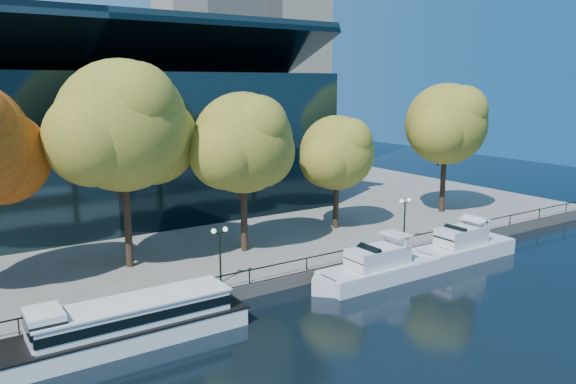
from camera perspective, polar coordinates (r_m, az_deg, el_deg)
ground at (r=38.31m, az=-1.44°, el=-12.03°), size 160.00×160.00×0.00m
promenade at (r=70.34m, az=-17.44°, el=-1.35°), size 90.00×67.08×1.00m
railing at (r=40.22m, az=-3.95°, el=-7.95°), size 88.20×0.08×0.99m
convention_building at (r=63.71m, az=-20.14°, el=4.54°), size 50.00×24.57×21.43m
tour_boat at (r=34.76m, az=-16.80°, el=-12.71°), size 16.00×3.57×3.04m
cruiser_near at (r=43.96m, az=9.14°, el=-7.56°), size 12.06×3.11×3.49m
cruiser_far at (r=50.66m, az=17.16°, el=-5.32°), size 11.15×3.09×3.64m
tree_2 at (r=43.48m, az=-16.19°, el=6.21°), size 12.24×10.04×15.78m
tree_3 at (r=46.23m, az=-4.38°, el=4.79°), size 10.36×8.49×13.31m
tree_4 at (r=54.07m, az=5.13°, el=3.83°), size 8.96×7.35×10.99m
tree_5 at (r=62.99m, az=15.90°, el=6.50°), size 10.87×8.91×13.98m
lamp_1 at (r=39.92m, az=-6.94°, el=-5.08°), size 1.26×0.36×4.03m
lamp_2 at (r=50.41m, az=11.79°, el=-1.82°), size 1.26×0.36×4.03m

